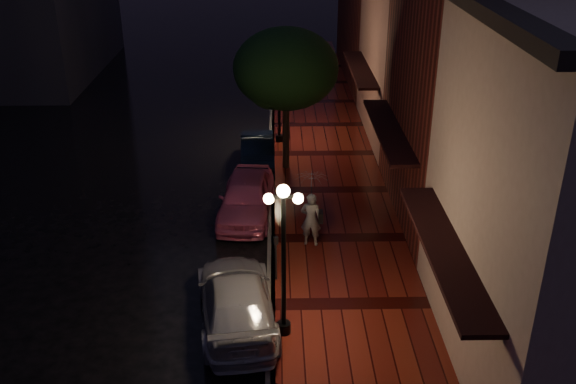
% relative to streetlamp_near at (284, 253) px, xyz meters
% --- Properties ---
extents(ground, '(120.00, 120.00, 0.00)m').
position_rel_streetlamp_near_xyz_m(ground, '(-0.35, 5.00, -2.60)').
color(ground, black).
rests_on(ground, ground).
extents(sidewalk, '(4.50, 60.00, 0.15)m').
position_rel_streetlamp_near_xyz_m(sidewalk, '(1.90, 5.00, -2.53)').
color(sidewalk, '#430F0C').
rests_on(sidewalk, ground).
extents(curb, '(0.25, 60.00, 0.15)m').
position_rel_streetlamp_near_xyz_m(curb, '(-0.35, 5.00, -2.53)').
color(curb, '#595451').
rests_on(curb, ground).
extents(storefront_mid, '(5.00, 8.00, 11.00)m').
position_rel_streetlamp_near_xyz_m(storefront_mid, '(6.65, 7.00, 2.90)').
color(storefront_mid, '#511914').
rests_on(storefront_mid, ground).
extents(storefront_far, '(5.00, 8.00, 9.00)m').
position_rel_streetlamp_near_xyz_m(storefront_far, '(6.65, 15.00, 1.90)').
color(storefront_far, '#8C5951').
rests_on(storefront_far, ground).
extents(streetlamp_near, '(0.96, 0.36, 4.31)m').
position_rel_streetlamp_near_xyz_m(streetlamp_near, '(0.00, 0.00, 0.00)').
color(streetlamp_near, black).
rests_on(streetlamp_near, sidewalk).
extents(streetlamp_far, '(0.96, 0.36, 4.31)m').
position_rel_streetlamp_near_xyz_m(streetlamp_far, '(0.00, 14.00, 0.00)').
color(streetlamp_far, black).
rests_on(streetlamp_far, sidewalk).
extents(street_tree, '(4.16, 4.16, 5.80)m').
position_rel_streetlamp_near_xyz_m(street_tree, '(0.26, 10.99, 1.64)').
color(street_tree, black).
rests_on(street_tree, sidewalk).
extents(pink_car, '(2.17, 4.63, 1.53)m').
position_rel_streetlamp_near_xyz_m(pink_car, '(-1.24, 6.94, -1.83)').
color(pink_car, '#D2567D').
rests_on(pink_car, ground).
extents(navy_car, '(1.50, 3.97, 1.29)m').
position_rel_streetlamp_near_xyz_m(navy_car, '(-0.95, 11.44, -1.95)').
color(navy_car, black).
rests_on(navy_car, ground).
extents(silver_car, '(2.63, 5.13, 1.42)m').
position_rel_streetlamp_near_xyz_m(silver_car, '(-1.28, 0.67, -1.89)').
color(silver_car, '#9B9AA1').
rests_on(silver_car, ground).
extents(woman_with_umbrella, '(1.07, 1.09, 2.58)m').
position_rel_streetlamp_near_xyz_m(woman_with_umbrella, '(0.95, 4.60, -0.75)').
color(woman_with_umbrella, silver).
rests_on(woman_with_umbrella, sidewalk).
extents(parking_meter, '(0.16, 0.14, 1.45)m').
position_rel_streetlamp_near_xyz_m(parking_meter, '(-0.20, 2.55, -1.57)').
color(parking_meter, black).
rests_on(parking_meter, sidewalk).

